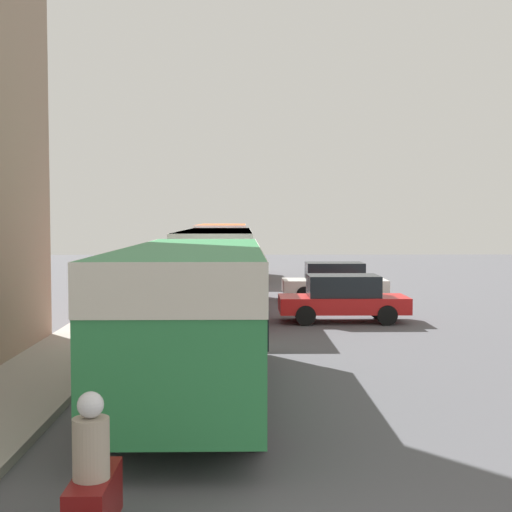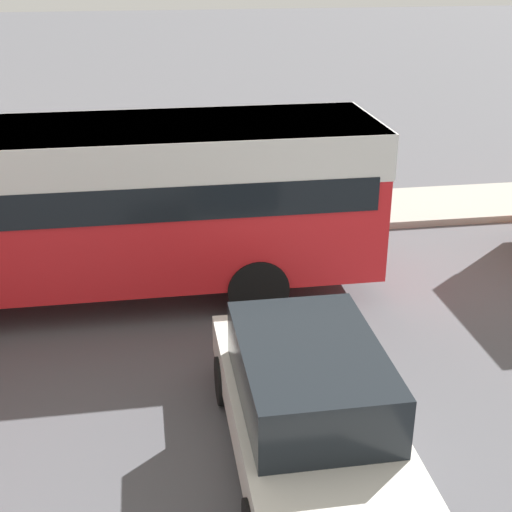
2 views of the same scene
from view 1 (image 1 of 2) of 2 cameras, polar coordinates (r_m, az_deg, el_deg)
bus_lead at (r=13.44m, az=-4.94°, el=-3.48°), size 2.51×9.26×2.87m
bus_following at (r=25.82m, az=-3.12°, el=-0.19°), size 2.50×11.10×2.94m
bus_third_in_line at (r=39.67m, az=-2.71°, el=1.02°), size 2.66×9.19×3.01m
motorcycle_behind_lead at (r=7.57m, az=-12.91°, el=-18.13°), size 0.38×2.24×1.73m
car_crossing at (r=29.54m, az=6.30°, el=-1.97°), size 4.25×1.83×1.55m
car_far_curb at (r=23.43m, az=6.97°, el=-3.33°), size 4.16×1.81×1.53m
pedestrian_near_curb at (r=44.69m, az=-6.74°, el=0.07°), size 0.37×0.37×1.74m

